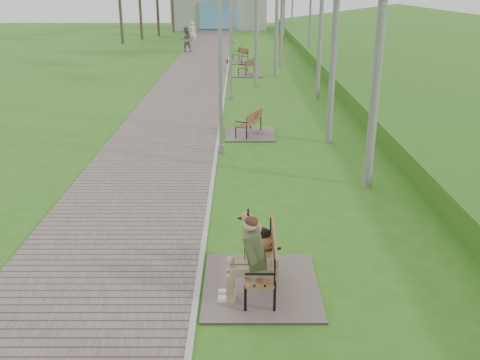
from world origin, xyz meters
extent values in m
plane|color=#2C6417|center=(0.00, 0.00, 0.00)|extent=(120.00, 120.00, 0.00)
cube|color=#62544F|center=(-1.75, 21.50, 0.02)|extent=(3.50, 67.00, 0.04)
cube|color=#999993|center=(0.00, 21.50, 0.03)|extent=(0.10, 67.00, 0.05)
cube|color=#427823|center=(12.00, 20.00, 0.00)|extent=(14.00, 70.00, 1.60)
cube|color=#9E9E99|center=(-1.50, 51.00, 2.00)|extent=(10.00, 5.00, 4.00)
cube|color=#5D9ACF|center=(-1.50, 48.40, 1.50)|extent=(4.00, 0.20, 2.60)
cube|color=#62544F|center=(1.06, -1.69, 0.02)|extent=(1.92, 2.13, 0.04)
cube|color=brown|center=(1.01, -1.69, 0.48)|extent=(0.50, 1.60, 0.04)
cube|color=brown|center=(1.26, -1.69, 0.77)|extent=(0.06, 1.60, 0.35)
cube|color=#62544F|center=(1.04, 7.80, 0.02)|extent=(1.63, 1.81, 0.04)
cube|color=brown|center=(0.99, 7.80, 0.41)|extent=(0.91, 1.41, 0.04)
cube|color=brown|center=(1.19, 7.71, 0.65)|extent=(0.57, 1.26, 0.30)
cube|color=#62544F|center=(1.11, 20.12, 0.02)|extent=(1.75, 1.95, 0.04)
cube|color=brown|center=(1.06, 20.12, 0.44)|extent=(0.92, 1.52, 0.04)
cube|color=brown|center=(1.28, 20.04, 0.70)|extent=(0.55, 1.38, 0.32)
cube|color=#62544F|center=(0.77, 24.95, 0.02)|extent=(1.78, 1.98, 0.04)
cube|color=brown|center=(0.72, 24.95, 0.45)|extent=(1.01, 1.54, 0.04)
cube|color=brown|center=(0.94, 25.05, 0.71)|extent=(0.64, 1.37, 0.33)
cylinder|color=gray|center=(0.15, 5.78, 0.13)|extent=(0.17, 0.17, 0.26)
cylinder|color=gray|center=(0.15, 5.78, 2.13)|extent=(0.10, 0.10, 4.25)
cylinder|color=gray|center=(0.15, 5.78, 4.29)|extent=(0.15, 0.15, 0.21)
cylinder|color=gray|center=(0.31, 13.56, 0.13)|extent=(0.17, 0.17, 0.26)
cylinder|color=gray|center=(0.31, 13.56, 2.13)|extent=(0.10, 0.10, 4.25)
cylinder|color=gray|center=(0.10, 35.87, 0.15)|extent=(0.21, 0.21, 0.31)
cylinder|color=gray|center=(0.10, 35.87, 2.57)|extent=(0.12, 0.12, 5.14)
cylinder|color=gray|center=(0.14, 45.57, 0.17)|extent=(0.22, 0.22, 0.33)
cylinder|color=gray|center=(0.14, 45.57, 2.78)|extent=(0.13, 0.13, 5.56)
imported|color=silver|center=(-3.12, 35.01, 0.93)|extent=(0.71, 0.49, 1.87)
imported|color=gray|center=(-3.20, 30.17, 0.91)|extent=(1.01, 0.87, 1.81)
cylinder|color=silver|center=(5.17, 25.97, 3.74)|extent=(0.15, 0.15, 7.48)
camera|label=1|loc=(0.70, -9.44, 4.79)|focal=40.00mm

